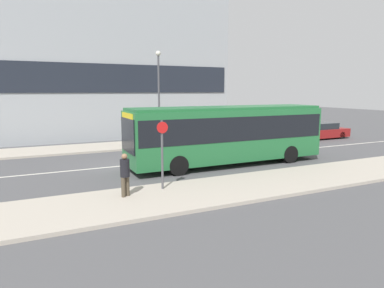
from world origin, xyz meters
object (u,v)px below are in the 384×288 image
parked_car_0 (271,135)px  bus_stop_sign (162,149)px  parked_car_1 (321,131)px  street_lamp (159,88)px  city_bus (227,131)px  pedestrian_near_stop (125,172)px

parked_car_0 → bus_stop_sign: bus_stop_sign is taller
parked_car_1 → street_lamp: street_lamp is taller
city_bus → parked_car_1: 13.40m
street_lamp → parked_car_1: bearing=-8.7°
parked_car_0 → parked_car_1: parked_car_1 is taller
parked_car_1 → bus_stop_sign: bus_stop_sign is taller
pedestrian_near_stop → city_bus: bearing=1.4°
street_lamp → bus_stop_sign: bearing=-109.3°
pedestrian_near_stop → parked_car_1: bearing=-2.5°
pedestrian_near_stop → parked_car_0: bearing=5.1°
parked_car_0 → bus_stop_sign: bearing=-144.5°
parked_car_0 → street_lamp: (-8.32, 2.08, 3.53)m
parked_car_0 → parked_car_1: (5.11, 0.03, 0.02)m
bus_stop_sign → parked_car_0: bearing=35.5°
parked_car_0 → pedestrian_near_stop: 16.29m
pedestrian_near_stop → bus_stop_sign: (1.56, 0.32, 0.68)m
city_bus → parked_car_1: (12.25, 5.29, -1.16)m
city_bus → parked_car_1: bearing=19.3°
bus_stop_sign → street_lamp: street_lamp is taller
parked_car_0 → bus_stop_sign: 14.86m
pedestrian_near_stop → bus_stop_sign: 1.73m
parked_car_1 → pedestrian_near_stop: 20.77m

